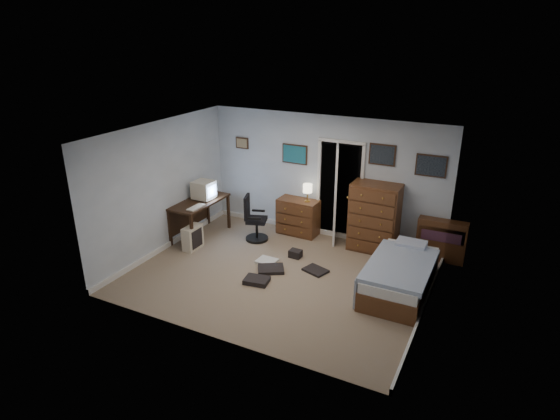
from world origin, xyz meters
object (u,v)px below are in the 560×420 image
at_px(tall_dresser, 375,217).
at_px(low_dresser, 298,217).
at_px(computer_desk, 196,208).
at_px(bed, 399,275).
at_px(office_chair, 254,223).

bearing_deg(tall_dresser, low_dresser, 178.94).
bearing_deg(tall_dresser, computer_desk, -163.81).
height_order(computer_desk, tall_dresser, tall_dresser).
distance_m(computer_desk, tall_dresser, 3.60).
bearing_deg(tall_dresser, bed, -58.21).
xyz_separation_m(office_chair, tall_dresser, (2.29, 0.66, 0.30)).
xyz_separation_m(computer_desk, low_dresser, (1.83, 1.04, -0.23)).
relative_size(office_chair, tall_dresser, 0.71).
xyz_separation_m(computer_desk, office_chair, (1.16, 0.35, -0.24)).
relative_size(computer_desk, office_chair, 1.44).
distance_m(office_chair, tall_dresser, 2.40).
height_order(computer_desk, office_chair, office_chair).
xyz_separation_m(low_dresser, bed, (2.45, -1.35, -0.09)).
bearing_deg(low_dresser, bed, -26.94).
height_order(office_chair, bed, office_chair).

